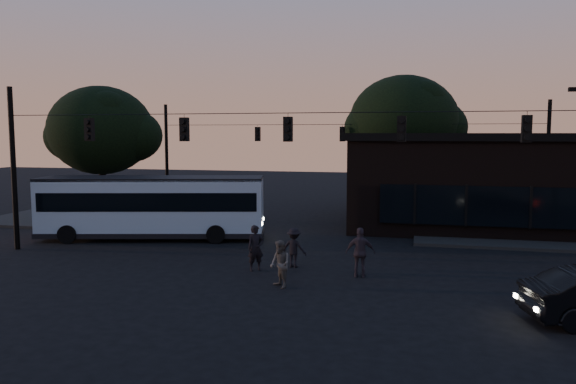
% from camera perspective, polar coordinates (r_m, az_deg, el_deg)
% --- Properties ---
extents(ground, '(120.00, 120.00, 0.00)m').
position_cam_1_polar(ground, '(19.64, -2.74, -9.93)').
color(ground, black).
rests_on(ground, ground).
extents(sidewalk_far_right, '(14.00, 10.00, 0.15)m').
position_cam_1_polar(sidewalk_far_right, '(33.27, 24.92, -3.78)').
color(sidewalk_far_right, black).
rests_on(sidewalk_far_right, ground).
extents(sidewalk_far_left, '(14.00, 10.00, 0.15)m').
position_cam_1_polar(sidewalk_far_left, '(37.85, -17.40, -2.38)').
color(sidewalk_far_left, black).
rests_on(sidewalk_far_left, ground).
extents(building, '(15.40, 10.41, 5.40)m').
position_cam_1_polar(building, '(34.43, 19.56, 1.16)').
color(building, black).
rests_on(building, ground).
extents(tree_behind, '(7.60, 7.60, 9.43)m').
position_cam_1_polar(tree_behind, '(40.18, 11.66, 6.99)').
color(tree_behind, black).
rests_on(tree_behind, ground).
extents(tree_left, '(6.40, 6.40, 8.30)m').
position_cam_1_polar(tree_left, '(36.63, -18.46, 5.94)').
color(tree_left, black).
rests_on(tree_left, ground).
extents(signal_rig_near, '(26.24, 0.30, 7.50)m').
position_cam_1_polar(signal_rig_near, '(22.78, 0.00, 3.62)').
color(signal_rig_near, black).
rests_on(signal_rig_near, ground).
extents(signal_rig_far, '(26.24, 0.30, 7.50)m').
position_cam_1_polar(signal_rig_far, '(38.53, 5.53, 4.18)').
color(signal_rig_far, black).
rests_on(signal_rig_far, ground).
extents(bus, '(11.60, 5.19, 3.18)m').
position_cam_1_polar(bus, '(29.43, -13.59, -1.22)').
color(bus, '#9CB4C7').
rests_on(bus, ground).
extents(pedestrian_a, '(0.79, 0.72, 1.80)m').
position_cam_1_polar(pedestrian_a, '(22.15, -3.30, -5.71)').
color(pedestrian_a, black).
rests_on(pedestrian_a, ground).
extents(pedestrian_b, '(1.01, 1.03, 1.67)m').
position_cam_1_polar(pedestrian_b, '(19.74, -0.81, -7.34)').
color(pedestrian_b, '#484541').
rests_on(pedestrian_b, ground).
extents(pedestrian_c, '(1.14, 0.57, 1.88)m').
position_cam_1_polar(pedestrian_c, '(21.31, 7.37, -6.10)').
color(pedestrian_c, '#2C242C').
rests_on(pedestrian_c, ground).
extents(pedestrian_d, '(1.12, 0.77, 1.59)m').
position_cam_1_polar(pedestrian_d, '(22.70, 0.61, -5.68)').
color(pedestrian_d, black).
rests_on(pedestrian_d, ground).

